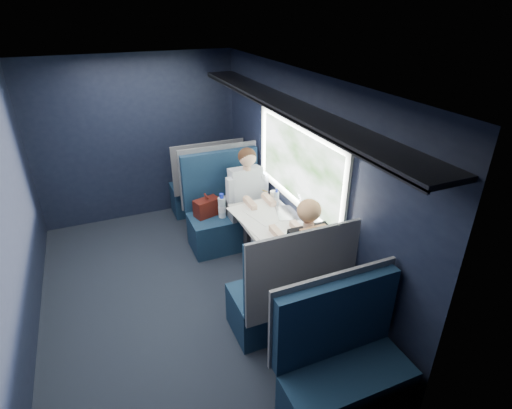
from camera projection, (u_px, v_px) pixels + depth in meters
name	position (u px, v px, depth m)	size (l,w,h in m)	color
ground	(180.00, 297.00, 4.36)	(2.80, 4.20, 0.01)	black
room_shell	(169.00, 171.00, 3.70)	(3.00, 4.40, 2.40)	black
table	(267.00, 225.00, 4.42)	(0.62, 1.00, 0.74)	#54565E
seat_bay_near	(226.00, 213.00, 5.18)	(1.04, 0.62, 1.26)	#0B1C31
seat_bay_far	(287.00, 295.00, 3.75)	(1.04, 0.62, 1.26)	#0B1C31
seat_row_front	(206.00, 187.00, 5.94)	(1.04, 0.51, 1.16)	#0B1C31
seat_row_back	(343.00, 370.00, 3.00)	(1.04, 0.51, 1.16)	#0B1C31
man	(249.00, 195.00, 4.99)	(0.53, 0.56, 1.32)	black
woman	(304.00, 252.00, 3.83)	(0.53, 0.56, 1.32)	black
papers	(266.00, 217.00, 4.41)	(0.57, 0.83, 0.01)	white
laptop	(293.00, 207.00, 4.49)	(0.37, 0.42, 0.27)	silver
bottle_small	(276.00, 198.00, 4.65)	(0.06, 0.06, 0.21)	silver
cup	(273.00, 195.00, 4.82)	(0.08, 0.08, 0.10)	white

